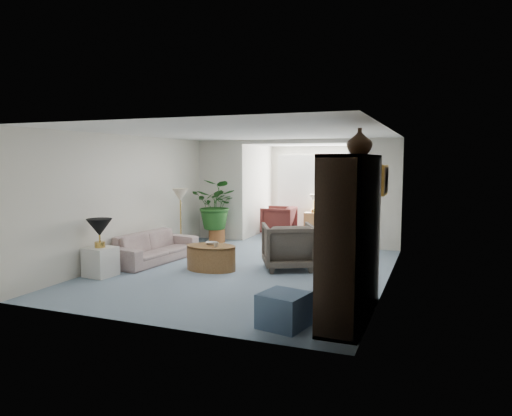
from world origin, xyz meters
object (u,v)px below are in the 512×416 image
at_px(entertainment_cabinet, 351,237).
at_px(cabinet_urn, 360,141).
at_px(table_lamp, 99,227).
at_px(coffee_bowl, 211,243).
at_px(sofa, 154,247).
at_px(ottoman, 284,310).
at_px(coffee_cup, 216,245).
at_px(side_table_dark, 329,253).
at_px(sunroom_table, 313,222).
at_px(end_table, 101,262).
at_px(plant_pot, 217,236).
at_px(wingback_chair, 288,246).
at_px(coffee_table, 211,258).
at_px(floor_lamp, 180,195).
at_px(sunroom_chair_maroon, 279,221).
at_px(sunroom_chair_blue, 334,226).
at_px(framed_picture, 386,180).

height_order(entertainment_cabinet, cabinet_urn, cabinet_urn).
xyz_separation_m(table_lamp, coffee_bowl, (1.53, 1.23, -0.38)).
bearing_deg(cabinet_urn, sofa, 161.62).
bearing_deg(coffee_bowl, ottoman, -47.82).
bearing_deg(entertainment_cabinet, coffee_bowl, 148.41).
height_order(coffee_cup, entertainment_cabinet, entertainment_cabinet).
xyz_separation_m(cabinet_urn, ottoman, (-0.68, -1.17, -2.05)).
distance_m(sofa, coffee_bowl, 1.34).
height_order(sofa, side_table_dark, sofa).
relative_size(ottoman, sunroom_table, 0.94).
height_order(end_table, plant_pot, end_table).
xyz_separation_m(table_lamp, coffee_cup, (1.73, 1.03, -0.36)).
bearing_deg(end_table, wingback_chair, 31.09).
xyz_separation_m(coffee_table, coffee_bowl, (-0.05, 0.10, 0.25)).
bearing_deg(coffee_bowl, entertainment_cabinet, -31.59).
height_order(floor_lamp, side_table_dark, floor_lamp).
distance_m(end_table, coffee_table, 1.94).
bearing_deg(end_table, cabinet_urn, -0.67).
bearing_deg(ottoman, entertainment_cabinet, 44.55).
bearing_deg(sunroom_chair_maroon, side_table_dark, 29.00).
bearing_deg(wingback_chair, coffee_bowl, -5.67).
relative_size(ottoman, sunroom_chair_maroon, 0.61).
bearing_deg(sofa, cabinet_urn, -102.10).
bearing_deg(sunroom_chair_maroon, wingback_chair, 18.07).
height_order(side_table_dark, sunroom_chair_blue, sunroom_chair_blue).
relative_size(end_table, ottoman, 0.97).
height_order(table_lamp, entertainment_cabinet, entertainment_cabinet).
relative_size(end_table, sunroom_chair_blue, 0.71).
bearing_deg(sofa, side_table_dark, -72.30).
relative_size(wingback_chair, sunroom_chair_maroon, 1.10).
bearing_deg(cabinet_urn, table_lamp, 179.33).
bearing_deg(end_table, ottoman, -18.03).
relative_size(coffee_table, entertainment_cabinet, 0.46).
xyz_separation_m(wingback_chair, cabinet_urn, (1.55, -1.78, 1.84)).
distance_m(sofa, entertainment_cabinet, 4.69).
distance_m(table_lamp, ottoman, 3.99).
bearing_deg(ottoman, coffee_cup, 131.92).
height_order(framed_picture, end_table, framed_picture).
bearing_deg(sunroom_chair_blue, wingback_chair, 175.86).
xyz_separation_m(entertainment_cabinet, sunroom_chair_maroon, (-2.98, 5.99, -0.66)).
relative_size(side_table_dark, sunroom_chair_maroon, 0.68).
bearing_deg(entertainment_cabinet, sunroom_table, 108.30).
bearing_deg(coffee_cup, cabinet_urn, -21.84).
xyz_separation_m(ottoman, plant_pot, (-3.36, 5.02, -0.05)).
distance_m(ottoman, plant_pot, 6.04).
bearing_deg(sunroom_chair_maroon, plant_pot, -35.96).
bearing_deg(plant_pot, entertainment_cabinet, -47.18).
distance_m(coffee_table, sunroom_chair_maroon, 4.31).
xyz_separation_m(framed_picture, wingback_chair, (-1.78, 0.60, -1.28)).
height_order(end_table, sunroom_chair_blue, sunroom_chair_blue).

